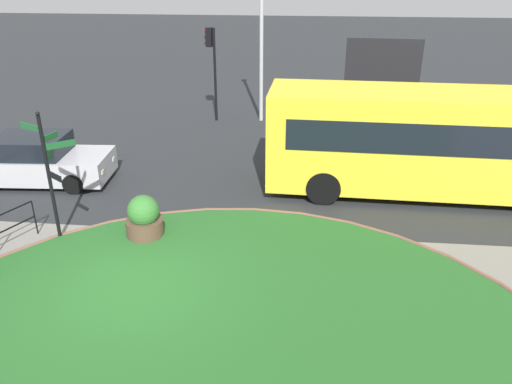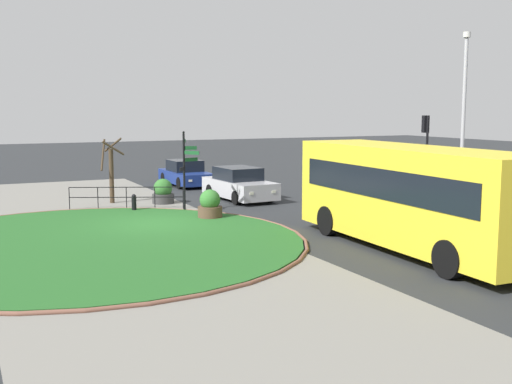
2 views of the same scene
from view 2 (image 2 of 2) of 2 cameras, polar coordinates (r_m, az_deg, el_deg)
The scene contains 15 objects.
ground at distance 23.31m, azimuth -9.03°, elevation -3.07°, with size 120.00×120.00×0.00m, color #282B2D.
sidewalk_paving at distance 22.91m, azimuth -12.97°, elevation -3.33°, with size 32.00×8.72×0.02m, color gray.
grass_island at distance 20.56m, azimuth -14.96°, elevation -4.53°, with size 13.59×13.59×0.10m, color #235B23.
grass_kerb_ring at distance 20.56m, azimuth -14.96°, elevation -4.52°, with size 13.90×13.90×0.11m, color brown.
signpost_directional at distance 26.11m, azimuth -6.41°, elevation 2.46°, with size 1.22×1.02×3.36m.
bollard_foreground at distance 26.54m, azimuth -11.02°, elevation -0.98°, with size 0.20×0.20×0.75m.
railing_grass_edge at distance 27.27m, azimuth -11.69°, elevation -0.25°, with size 1.96×4.46×0.97m.
bus_yellow at distance 19.41m, azimuth 13.93°, elevation -0.30°, with size 9.46×2.72×3.14m.
car_near_lane at distance 29.61m, azimuth -1.54°, elevation 0.67°, with size 4.52×2.17×1.53m.
car_far_lane at distance 35.37m, azimuth -6.40°, elevation 1.64°, with size 4.48×1.92×1.42m.
traffic_light_near at distance 29.75m, azimuth 15.16°, elevation 4.67°, with size 0.49×0.31×3.96m.
lamppost_tall at distance 28.28m, azimuth 18.32°, elevation 6.68°, with size 0.32×0.32×7.45m.
planter_near_signpost at distance 24.36m, azimuth -4.20°, elevation -1.27°, with size 0.95×0.95×1.18m.
planter_kerbside at distance 28.68m, azimuth -8.43°, elevation -0.05°, with size 0.99×0.99×1.14m.
street_tree_bare at distance 29.11m, azimuth -13.04°, elevation 1.93°, with size 1.09×1.10×2.97m.
Camera 2 is at (21.99, -6.44, 4.26)m, focal length 44.05 mm.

